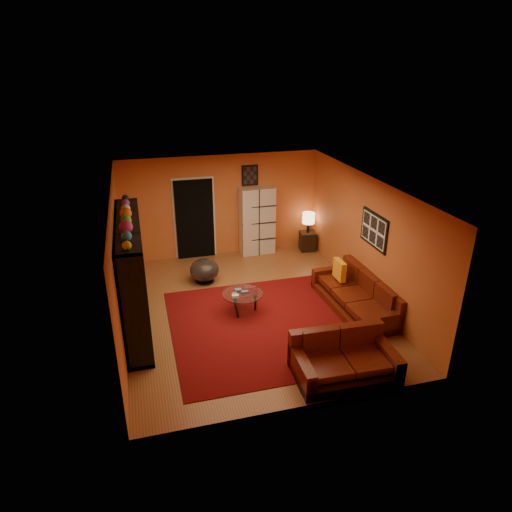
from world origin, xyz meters
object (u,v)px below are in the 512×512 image
object	(u,v)px
bowl_chair	(204,270)
table_lamp	(309,219)
coffee_table	(243,295)
sofa	(359,296)
tv	(136,276)
side_table	(307,241)
entertainment_unit	(133,275)
loveseat	(343,358)
storage_cabinet	(257,221)

from	to	relation	value
bowl_chair	table_lamp	size ratio (longest dim) A/B	1.25
coffee_table	bowl_chair	bearing A→B (deg)	109.00
sofa	bowl_chair	world-z (taller)	sofa
tv	side_table	xyz separation A→B (m)	(4.47, 2.58, -0.75)
entertainment_unit	loveseat	distance (m)	4.07
side_table	storage_cabinet	bearing A→B (deg)	173.24
storage_cabinet	bowl_chair	bearing A→B (deg)	-143.10
table_lamp	bowl_chair	bearing A→B (deg)	-158.32
sofa	storage_cabinet	world-z (taller)	storage_cabinet
sofa	side_table	size ratio (longest dim) A/B	4.63
coffee_table	side_table	bearing A→B (deg)	48.05
storage_cabinet	sofa	bearing A→B (deg)	-72.43
entertainment_unit	bowl_chair	world-z (taller)	entertainment_unit
storage_cabinet	table_lamp	xyz separation A→B (m)	(1.36, -0.16, 0.00)
coffee_table	side_table	size ratio (longest dim) A/B	1.65
entertainment_unit	coffee_table	world-z (taller)	entertainment_unit
side_table	table_lamp	world-z (taller)	table_lamp
tv	sofa	size ratio (longest dim) A/B	0.42
entertainment_unit	tv	world-z (taller)	entertainment_unit
tv	coffee_table	size ratio (longest dim) A/B	1.17
side_table	table_lamp	size ratio (longest dim) A/B	0.93
entertainment_unit	bowl_chair	xyz separation A→B (m)	(1.55, 1.46, -0.76)
tv	side_table	size ratio (longest dim) A/B	1.94
sofa	bowl_chair	bearing A→B (deg)	142.84
tv	coffee_table	bearing A→B (deg)	-94.02
loveseat	table_lamp	world-z (taller)	table_lamp
tv	bowl_chair	world-z (taller)	tv
coffee_table	storage_cabinet	size ratio (longest dim) A/B	0.47
entertainment_unit	coffee_table	bearing A→B (deg)	-2.32
sofa	coffee_table	size ratio (longest dim) A/B	2.81
tv	sofa	bearing A→B (deg)	-98.09
entertainment_unit	table_lamp	world-z (taller)	entertainment_unit
coffee_table	table_lamp	distance (m)	3.70
entertainment_unit	loveseat	size ratio (longest dim) A/B	1.80
loveseat	table_lamp	distance (m)	5.26
storage_cabinet	bowl_chair	size ratio (longest dim) A/B	2.63
storage_cabinet	table_lamp	distance (m)	1.37
loveseat	storage_cabinet	size ratio (longest dim) A/B	0.94
bowl_chair	tv	bearing A→B (deg)	-136.98
loveseat	bowl_chair	world-z (taller)	loveseat
loveseat	entertainment_unit	bearing A→B (deg)	54.99
sofa	coffee_table	xyz separation A→B (m)	(-2.34, 0.48, 0.09)
side_table	coffee_table	bearing A→B (deg)	-131.95
coffee_table	side_table	distance (m)	3.66
sofa	table_lamp	size ratio (longest dim) A/B	4.31
storage_cabinet	bowl_chair	xyz separation A→B (m)	(-1.62, -1.34, -0.59)
loveseat	coffee_table	xyz separation A→B (m)	(-1.11, 2.33, 0.09)
sofa	coffee_table	bearing A→B (deg)	166.41
storage_cabinet	side_table	bearing A→B (deg)	-9.54
bowl_chair	storage_cabinet	bearing A→B (deg)	39.68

